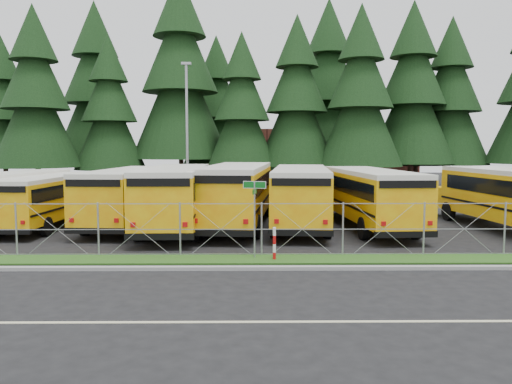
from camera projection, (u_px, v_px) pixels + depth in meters
ground at (287, 250)px, 19.44m from camera, size 120.00×120.00×0.00m
curb at (293, 268)px, 16.35m from camera, size 50.00×0.25×0.12m
grass_verge at (290, 259)px, 17.75m from camera, size 50.00×1.40×0.06m
road_lane_line at (311, 322)px, 11.47m from camera, size 50.00×0.12×0.01m
chainlink_fence at (289, 229)px, 18.36m from camera, size 44.00×0.10×2.00m
brick_building at (314, 156)px, 59.07m from camera, size 22.00×10.00×6.00m
bus_0 at (10, 200)px, 25.24m from camera, size 3.78×10.63×2.73m
bus_1 at (51, 201)px, 25.28m from camera, size 2.76×9.98×2.59m
bus_2 at (131, 197)px, 25.67m from camera, size 3.25×11.18×2.90m
bus_3 at (177, 198)px, 24.43m from camera, size 3.00×11.68×3.05m
bus_4 at (238, 196)px, 25.27m from camera, size 4.01×12.13×3.12m
bus_5 at (301, 197)px, 25.21m from camera, size 3.80×11.62×2.99m
bus_6 at (368, 199)px, 24.81m from camera, size 3.42×11.28×2.91m
bus_east at (510, 201)px, 23.68m from camera, size 3.65×11.53×2.97m
street_sign at (255, 203)px, 17.78m from camera, size 0.82×0.54×2.81m
striped_bollard at (274, 244)px, 17.61m from camera, size 0.11×0.11×1.20m
light_standard at (187, 127)px, 36.48m from camera, size 0.70×0.35×10.14m
conifer_0 at (3, 113)px, 46.00m from camera, size 6.48×6.48×14.32m
conifer_1 at (36, 100)px, 41.56m from camera, size 7.16×7.16×15.84m
conifer_2 at (109, 114)px, 43.96m from camera, size 6.27×6.27×13.86m
conifer_3 at (180, 82)px, 46.05m from camera, size 9.06×9.06×20.04m
conifer_4 at (242, 113)px, 43.62m from camera, size 6.35×6.35×14.03m
conifer_5 at (297, 104)px, 44.32m from camera, size 7.09×7.09×15.69m
conifer_6 at (360, 99)px, 42.70m from camera, size 7.32×7.32×16.18m
conifer_7 at (412, 97)px, 45.29m from camera, size 7.78×7.78×17.20m
conifer_8 at (450, 104)px, 46.77m from camera, size 7.31×7.31×16.16m
conifer_10 at (96, 95)px, 49.78m from camera, size 8.34×8.34×18.44m
conifer_11 at (217, 111)px, 51.93m from camera, size 7.03×7.03×15.54m
conifer_12 at (328, 93)px, 50.53m from camera, size 8.54×8.54×18.90m
conifer_13 at (417, 112)px, 50.06m from camera, size 6.79×6.79×15.02m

